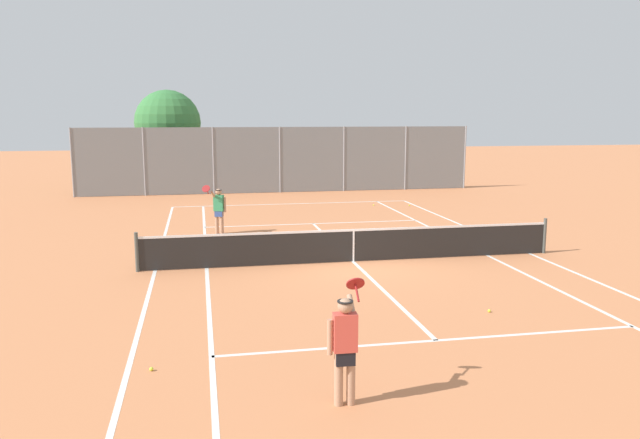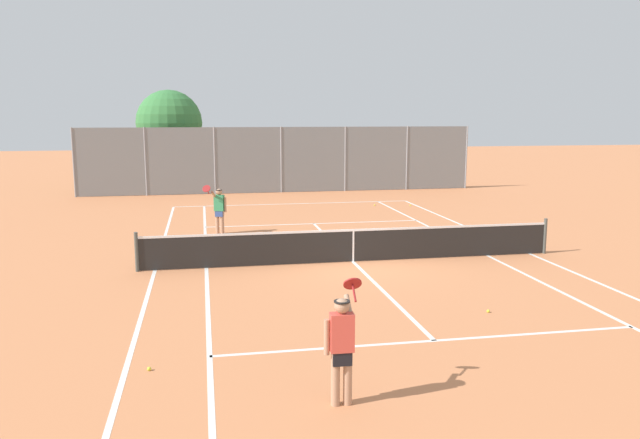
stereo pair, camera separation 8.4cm
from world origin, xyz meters
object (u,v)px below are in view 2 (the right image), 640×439
(tree_behind_left, at_px, (169,124))
(loose_tennis_ball_5, at_px, (149,369))
(loose_tennis_ball_2, at_px, (410,205))
(loose_tennis_ball_4, at_px, (375,205))
(tennis_net, at_px, (353,244))
(player_near_side, at_px, (342,343))
(loose_tennis_ball_1, at_px, (488,311))
(player_far_left, at_px, (219,208))
(loose_tennis_ball_0, at_px, (454,231))

(tree_behind_left, bearing_deg, loose_tennis_ball_5, -88.22)
(loose_tennis_ball_2, distance_m, loose_tennis_ball_4, 1.64)
(tennis_net, relative_size, loose_tennis_ball_4, 181.82)
(player_near_side, bearing_deg, tennis_net, 75.21)
(player_near_side, distance_m, loose_tennis_ball_4, 20.06)
(tennis_net, bearing_deg, loose_tennis_ball_2, 63.01)
(loose_tennis_ball_4, bearing_deg, loose_tennis_ball_5, -116.58)
(loose_tennis_ball_2, bearing_deg, player_near_side, -111.66)
(loose_tennis_ball_5, bearing_deg, loose_tennis_ball_1, 14.78)
(player_far_left, bearing_deg, loose_tennis_ball_5, -97.20)
(player_near_side, relative_size, loose_tennis_ball_5, 26.88)
(tree_behind_left, bearing_deg, tennis_net, -73.05)
(tennis_net, bearing_deg, tree_behind_left, 106.95)
(loose_tennis_ball_1, xyz_separation_m, loose_tennis_ball_4, (1.86, 15.61, 0.00))
(loose_tennis_ball_2, distance_m, tree_behind_left, 14.91)
(loose_tennis_ball_2, bearing_deg, tree_behind_left, 140.14)
(loose_tennis_ball_5, height_order, tree_behind_left, tree_behind_left)
(player_near_side, distance_m, tree_behind_left, 28.41)
(loose_tennis_ball_5, bearing_deg, tree_behind_left, 91.78)
(loose_tennis_ball_0, relative_size, loose_tennis_ball_1, 1.00)
(loose_tennis_ball_2, xyz_separation_m, loose_tennis_ball_4, (-1.59, 0.40, 0.00))
(loose_tennis_ball_1, distance_m, loose_tennis_ball_4, 15.72)
(loose_tennis_ball_0, height_order, loose_tennis_ball_2, same)
(player_near_side, relative_size, loose_tennis_ball_0, 26.88)
(tennis_net, xyz_separation_m, loose_tennis_ball_4, (3.60, 10.58, -0.48))
(tennis_net, bearing_deg, player_far_left, 126.00)
(loose_tennis_ball_2, distance_m, loose_tennis_ball_5, 19.89)
(player_near_side, xyz_separation_m, tree_behind_left, (-3.66, 28.05, 2.67))
(player_near_side, xyz_separation_m, loose_tennis_ball_5, (-2.85, 1.75, -0.89))
(player_far_left, xyz_separation_m, loose_tennis_ball_4, (7.22, 5.60, -0.89))
(loose_tennis_ball_1, xyz_separation_m, loose_tennis_ball_5, (-6.85, -1.81, 0.00))
(loose_tennis_ball_2, height_order, loose_tennis_ball_4, same)
(loose_tennis_ball_4, height_order, loose_tennis_ball_5, same)
(loose_tennis_ball_0, bearing_deg, player_near_side, -119.26)
(loose_tennis_ball_4, height_order, tree_behind_left, tree_behind_left)
(loose_tennis_ball_5, bearing_deg, loose_tennis_ball_4, 63.42)
(loose_tennis_ball_4, xyz_separation_m, loose_tennis_ball_5, (-8.71, -17.41, 0.00))
(tennis_net, height_order, loose_tennis_ball_5, tennis_net)
(loose_tennis_ball_0, xyz_separation_m, loose_tennis_ball_1, (-2.91, -8.77, 0.00))
(loose_tennis_ball_5, distance_m, tree_behind_left, 26.54)
(loose_tennis_ball_0, distance_m, loose_tennis_ball_1, 9.24)
(player_near_side, xyz_separation_m, loose_tennis_ball_0, (6.91, 12.34, -0.89))
(player_far_left, relative_size, loose_tennis_ball_1, 26.88)
(loose_tennis_ball_4, relative_size, tree_behind_left, 0.01)
(loose_tennis_ball_1, height_order, tree_behind_left, tree_behind_left)
(loose_tennis_ball_1, bearing_deg, player_far_left, 118.14)
(loose_tennis_ball_1, xyz_separation_m, tree_behind_left, (-7.66, 24.48, 3.57))
(tennis_net, xyz_separation_m, player_near_side, (-2.27, -8.59, 0.42))
(tennis_net, xyz_separation_m, loose_tennis_ball_2, (5.18, 10.18, -0.48))
(player_near_side, bearing_deg, player_far_left, 95.70)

